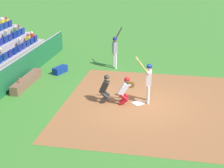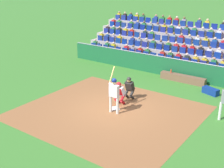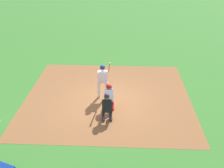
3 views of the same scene
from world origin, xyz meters
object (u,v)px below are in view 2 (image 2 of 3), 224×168
(home_plate_marker, at_px, (115,108))
(catcher_crouching, at_px, (119,92))
(dugout_bench, at_px, (183,78))
(equipment_duffel_bag, at_px, (211,91))
(batter_at_plate, at_px, (114,91))
(water_bottle_on_bench, at_px, (171,71))
(home_plate_umpire, at_px, (129,87))

(home_plate_marker, xyz_separation_m, catcher_crouching, (0.13, -0.57, 0.69))
(dugout_bench, relative_size, equipment_duffel_bag, 3.09)
(catcher_crouching, relative_size, equipment_duffel_bag, 1.35)
(home_plate_marker, relative_size, dugout_bench, 0.15)
(home_plate_marker, bearing_deg, dugout_bench, -101.25)
(dugout_bench, bearing_deg, batter_at_plate, 81.51)
(home_plate_marker, height_order, catcher_crouching, catcher_crouching)
(batter_at_plate, relative_size, water_bottle_on_bench, 8.96)
(dugout_bench, height_order, equipment_duffel_bag, dugout_bench)
(home_plate_umpire, relative_size, water_bottle_on_bench, 5.32)
(home_plate_umpire, bearing_deg, catcher_crouching, 87.23)
(dugout_bench, bearing_deg, equipment_duffel_bag, 154.10)
(catcher_crouching, height_order, home_plate_umpire, home_plate_umpire)
(home_plate_umpire, bearing_deg, batter_at_plate, 99.43)
(equipment_duffel_bag, bearing_deg, water_bottle_on_bench, 0.53)
(batter_at_plate, distance_m, dugout_bench, 6.24)
(home_plate_marker, xyz_separation_m, water_bottle_on_bench, (-0.33, -5.68, 0.55))
(home_plate_umpire, xyz_separation_m, water_bottle_on_bench, (-0.42, -4.23, -0.14))
(catcher_crouching, distance_m, home_plate_umpire, 0.88)
(home_plate_umpire, bearing_deg, equipment_duffel_bag, -135.72)
(catcher_crouching, xyz_separation_m, equipment_duffel_bag, (-3.36, -4.12, -0.52))
(equipment_duffel_bag, bearing_deg, batter_at_plate, 78.74)
(batter_at_plate, relative_size, equipment_duffel_bag, 2.32)
(catcher_crouching, distance_m, water_bottle_on_bench, 5.13)
(batter_at_plate, bearing_deg, home_plate_umpire, -80.57)
(home_plate_umpire, height_order, equipment_duffel_bag, home_plate_umpire)
(water_bottle_on_bench, xyz_separation_m, equipment_duffel_bag, (-2.90, 0.99, -0.38))
(home_plate_umpire, height_order, water_bottle_on_bench, home_plate_umpire)
(home_plate_marker, height_order, dugout_bench, dugout_bench)
(catcher_crouching, xyz_separation_m, dugout_bench, (-1.26, -5.14, -0.49))
(home_plate_marker, distance_m, dugout_bench, 5.82)
(home_plate_marker, relative_size, home_plate_umpire, 0.34)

